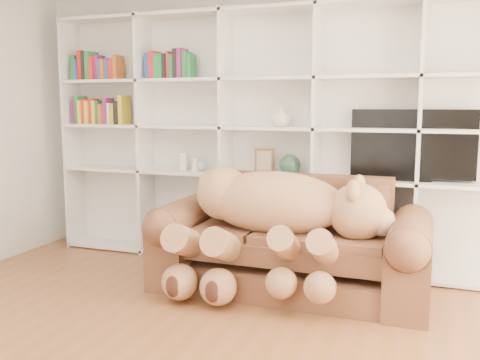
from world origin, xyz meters
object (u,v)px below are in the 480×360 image
at_px(sofa, 290,248).
at_px(tv, 413,146).
at_px(teddy_bear, 272,216).
at_px(gift_box, 391,290).

relative_size(sofa, tv, 2.11).
xyz_separation_m(teddy_bear, tv, (0.99, 0.86, 0.52)).
xyz_separation_m(sofa, tv, (0.89, 0.68, 0.82)).
distance_m(sofa, teddy_bear, 0.37).
height_order(teddy_bear, gift_box, teddy_bear).
bearing_deg(tv, gift_box, -95.73).
distance_m(teddy_bear, gift_box, 1.06).
height_order(sofa, gift_box, sofa).
bearing_deg(teddy_bear, sofa, 55.14).
bearing_deg(gift_box, tv, 84.27).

